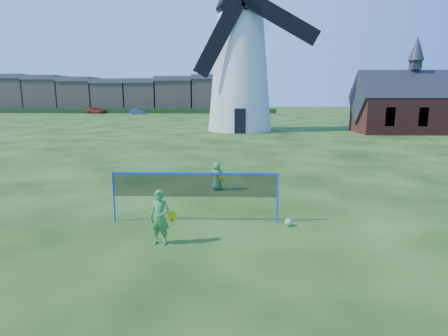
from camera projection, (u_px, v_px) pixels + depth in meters
ground at (217, 217)px, 11.78m from camera, size 220.00×220.00×0.00m
windmill at (240, 62)px, 38.77m from camera, size 15.55×6.84×20.97m
chapel at (411, 106)px, 37.23m from camera, size 11.20×5.43×9.47m
badminton_net at (195, 186)px, 11.10m from camera, size 5.05×0.05×1.55m
player_girl at (160, 218)px, 9.50m from camera, size 0.71×0.43×1.45m
player_boy at (217, 176)px, 15.00m from camera, size 0.67×0.46×1.16m
play_ball at (288, 222)px, 10.96m from camera, size 0.22×0.22×0.22m
terraced_houses at (114, 94)px, 82.39m from camera, size 51.17×8.40×8.24m
hedge at (128, 111)px, 77.04m from camera, size 62.00×0.80×1.00m
car_left at (96, 110)px, 76.17m from camera, size 3.87×1.59×1.31m
car_right at (138, 111)px, 73.54m from camera, size 3.31×1.16×1.09m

